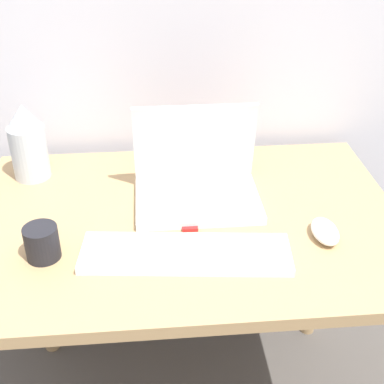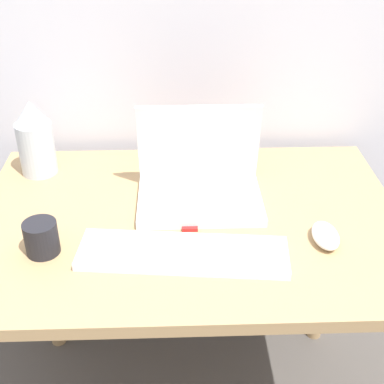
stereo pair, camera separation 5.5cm
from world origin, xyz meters
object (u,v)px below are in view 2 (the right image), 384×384
at_px(mouse, 325,236).
at_px(mp3_player, 191,224).
at_px(keyboard, 183,253).
at_px(mug, 41,238).
at_px(laptop, 199,180).
at_px(vase, 35,139).

height_order(mouse, mp3_player, mouse).
relative_size(keyboard, mug, 6.10).
distance_m(laptop, mp3_player, 0.14).
bearing_deg(mug, vase, 102.66).
bearing_deg(mp3_player, mouse, -13.37).
height_order(laptop, mouse, laptop).
height_order(mouse, vase, vase).
relative_size(laptop, mp3_player, 6.10).
distance_m(keyboard, vase, 0.56).
xyz_separation_m(mouse, mug, (-0.63, -0.02, 0.02)).
distance_m(mouse, mp3_player, 0.31).
height_order(keyboard, mouse, mouse).
xyz_separation_m(keyboard, mp3_player, (0.02, 0.12, -0.01)).
relative_size(vase, mp3_player, 4.13).
relative_size(mouse, mp3_player, 2.06).
distance_m(mouse, mug, 0.63).
bearing_deg(laptop, mug, -148.87).
bearing_deg(mug, keyboard, -5.24).
bearing_deg(mp3_player, laptop, 78.59).
distance_m(keyboard, mp3_player, 0.12).
relative_size(mp3_player, mug, 0.66).
relative_size(laptop, keyboard, 0.66).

